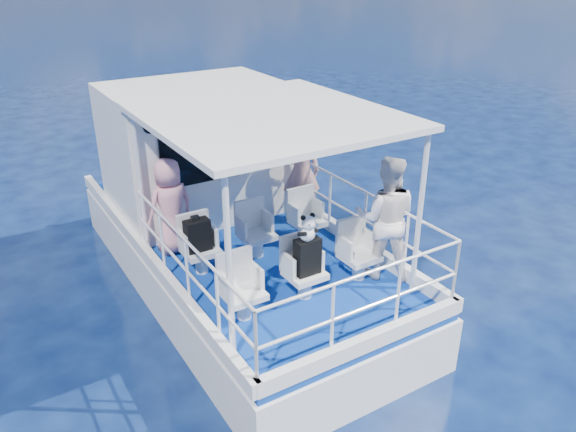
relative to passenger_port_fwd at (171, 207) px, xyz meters
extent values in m
plane|color=#071237|center=(1.00, -1.01, -1.64)|extent=(2000.00, 2000.00, 0.00)
cube|color=white|center=(1.00, -0.01, -1.64)|extent=(3.00, 7.00, 1.60)
cube|color=#0A3296|center=(1.00, -0.01, -0.79)|extent=(2.90, 6.90, 0.10)
cube|color=white|center=(1.00, 1.29, 0.36)|extent=(2.85, 2.00, 2.20)
cube|color=white|center=(1.00, -1.21, 1.50)|extent=(3.00, 3.20, 0.08)
cylinder|color=white|center=(-0.35, -2.71, 0.36)|extent=(0.07, 0.07, 2.20)
cylinder|color=white|center=(2.35, -2.71, 0.36)|extent=(0.07, 0.07, 2.20)
cylinder|color=white|center=(-0.35, 0.19, 0.36)|extent=(0.07, 0.07, 2.20)
cylinder|color=white|center=(2.35, 0.19, 0.36)|extent=(0.07, 0.07, 2.20)
cube|color=silver|center=(0.10, -0.81, -0.55)|extent=(0.48, 0.46, 0.38)
cube|color=silver|center=(1.00, -0.81, -0.55)|extent=(0.48, 0.46, 0.38)
cube|color=silver|center=(1.90, -0.81, -0.55)|extent=(0.48, 0.46, 0.38)
cube|color=silver|center=(0.10, -2.11, -0.55)|extent=(0.48, 0.46, 0.38)
cube|color=silver|center=(1.00, -2.11, -0.55)|extent=(0.48, 0.46, 0.38)
cube|color=silver|center=(1.90, -2.11, -0.55)|extent=(0.48, 0.46, 0.38)
imported|color=pink|center=(0.00, 0.00, 0.00)|extent=(0.60, 0.47, 1.47)
imported|color=tan|center=(2.25, -0.09, 0.13)|extent=(0.74, 0.63, 1.73)
imported|color=white|center=(2.25, -2.20, 0.14)|extent=(1.08, 1.06, 1.75)
cube|color=black|center=(0.06, -0.84, -0.13)|extent=(0.35, 0.19, 0.45)
cube|color=black|center=(1.00, -2.16, -0.11)|extent=(0.33, 0.18, 0.49)
cube|color=black|center=(0.05, -0.82, 0.13)|extent=(0.11, 0.06, 0.06)
camera|label=1|loc=(-2.49, -7.36, 3.38)|focal=35.00mm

